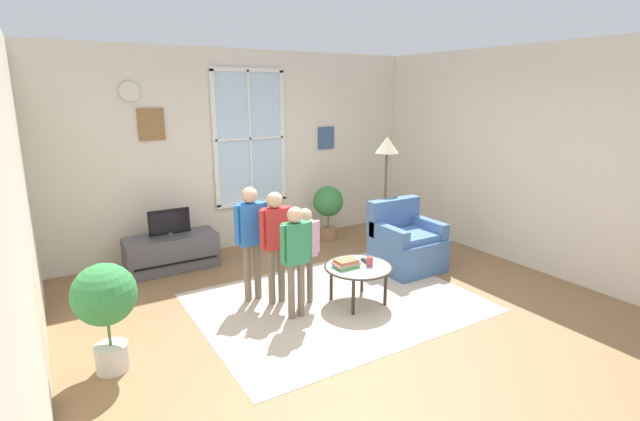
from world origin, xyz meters
name	(u,v)px	position (x,y,z in m)	size (l,w,h in m)	color
ground_plane	(349,312)	(0.00, 0.00, -0.01)	(6.00, 5.83, 0.02)	olive
back_wall	(245,150)	(0.00, 2.67, 1.40)	(5.40, 0.17, 2.78)	beige
side_wall_left	(11,220)	(-2.76, 0.00, 1.39)	(0.12, 5.23, 2.78)	beige
side_wall_right	(530,159)	(2.76, 0.00, 1.39)	(0.12, 5.23, 2.78)	beige
area_rug	(336,302)	(0.00, 0.25, 0.00)	(2.89, 2.22, 0.01)	#C6B29E
tv_stand	(172,253)	(-1.26, 2.15, 0.23)	(1.13, 0.47, 0.45)	#4C4C51
television	(169,222)	(-1.26, 2.15, 0.63)	(0.51, 0.08, 0.34)	#4C4C4C
armchair	(406,244)	(1.31, 0.64, 0.33)	(0.76, 0.74, 0.87)	#476B9E
coffee_table	(358,269)	(0.20, 0.13, 0.39)	(0.73, 0.73, 0.42)	#99B2B7
book_stack	(346,263)	(0.08, 0.18, 0.46)	(0.26, 0.18, 0.08)	#58C34E
cup	(370,261)	(0.31, 0.08, 0.47)	(0.07, 0.07, 0.10)	#BF3F3F
remote_near_books	(365,261)	(0.34, 0.20, 0.43)	(0.04, 0.14, 0.02)	black
person_green_shirt	(296,250)	(-0.53, 0.18, 0.72)	(0.35, 0.16, 1.15)	#726656
person_blue_shirt	(251,230)	(-0.73, 0.80, 0.79)	(0.38, 0.17, 1.26)	#726656
person_red_shirt	(276,235)	(-0.54, 0.59, 0.77)	(0.37, 0.17, 1.22)	#726656
person_pink_shirt	(306,245)	(-0.28, 0.41, 0.66)	(0.32, 0.14, 1.05)	#726656
potted_plant_by_window	(328,205)	(1.11, 2.17, 0.54)	(0.46, 0.46, 0.83)	#9E6B4C
potted_plant_corner	(105,302)	(-2.25, 0.16, 0.61)	(0.50, 0.50, 0.92)	silver
floor_lamp	(387,157)	(1.49, 1.29, 1.36)	(0.32, 0.32, 1.63)	black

